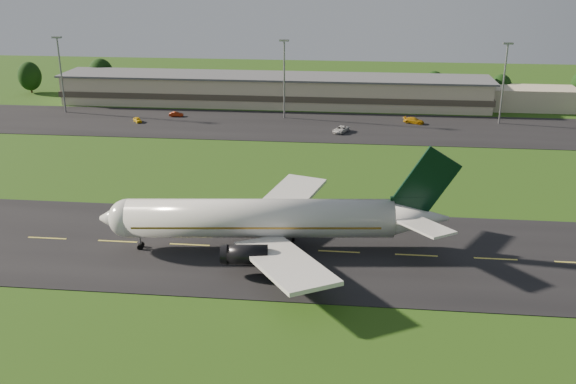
# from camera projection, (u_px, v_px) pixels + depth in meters

# --- Properties ---
(ground) EXTENTS (360.00, 360.00, 0.00)m
(ground) POSITION_uv_depth(u_px,v_px,m) (190.00, 245.00, 94.56)
(ground) COLOR #1C4210
(ground) RESTS_ON ground
(taxiway) EXTENTS (220.00, 30.00, 0.10)m
(taxiway) POSITION_uv_depth(u_px,v_px,m) (190.00, 245.00, 94.54)
(taxiway) COLOR black
(taxiway) RESTS_ON ground
(apron) EXTENTS (260.00, 30.00, 0.10)m
(apron) POSITION_uv_depth(u_px,v_px,m) (261.00, 125.00, 161.70)
(apron) COLOR black
(apron) RESTS_ON ground
(airliner) EXTENTS (51.24, 41.94, 15.57)m
(airliner) POSITION_uv_depth(u_px,v_px,m) (266.00, 219.00, 91.87)
(airliner) COLOR silver
(airliner) RESTS_ON ground
(terminal) EXTENTS (145.00, 16.00, 8.40)m
(terminal) POSITION_uv_depth(u_px,v_px,m) (296.00, 91.00, 182.25)
(terminal) COLOR #C0B493
(terminal) RESTS_ON ground
(light_mast_west) EXTENTS (2.40, 1.20, 20.35)m
(light_mast_west) POSITION_uv_depth(u_px,v_px,m) (60.00, 66.00, 170.30)
(light_mast_west) COLOR gray
(light_mast_west) RESTS_ON ground
(light_mast_centre) EXTENTS (2.40, 1.20, 20.35)m
(light_mast_centre) POSITION_uv_depth(u_px,v_px,m) (284.00, 70.00, 164.26)
(light_mast_centre) COLOR gray
(light_mast_centre) RESTS_ON ground
(light_mast_east) EXTENTS (2.40, 1.20, 20.35)m
(light_mast_east) POSITION_uv_depth(u_px,v_px,m) (505.00, 74.00, 158.73)
(light_mast_east) COLOR gray
(light_mast_east) RESTS_ON ground
(tree_line) EXTENTS (200.52, 9.39, 10.64)m
(tree_line) POSITION_uv_depth(u_px,v_px,m) (363.00, 83.00, 188.62)
(tree_line) COLOR black
(tree_line) RESTS_ON ground
(service_vehicle_a) EXTENTS (3.30, 3.74, 1.22)m
(service_vehicle_a) POSITION_uv_depth(u_px,v_px,m) (138.00, 120.00, 163.95)
(service_vehicle_a) COLOR gold
(service_vehicle_a) RESTS_ON apron
(service_vehicle_b) EXTENTS (3.86, 1.81, 1.22)m
(service_vehicle_b) POSITION_uv_depth(u_px,v_px,m) (176.00, 114.00, 169.74)
(service_vehicle_b) COLOR #99260A
(service_vehicle_b) RESTS_ON apron
(service_vehicle_c) EXTENTS (4.44, 5.89, 1.49)m
(service_vehicle_c) POSITION_uv_depth(u_px,v_px,m) (341.00, 129.00, 154.36)
(service_vehicle_c) COLOR silver
(service_vehicle_c) RESTS_ON apron
(service_vehicle_d) EXTENTS (5.63, 3.87, 1.51)m
(service_vehicle_d) POSITION_uv_depth(u_px,v_px,m) (414.00, 121.00, 162.65)
(service_vehicle_d) COLOR #CA8D0B
(service_vehicle_d) RESTS_ON apron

